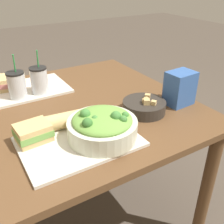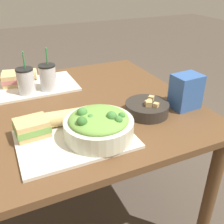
# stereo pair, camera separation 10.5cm
# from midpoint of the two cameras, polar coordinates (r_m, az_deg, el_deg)

# --- Properties ---
(ground_plane) EXTENTS (12.00, 12.00, 0.00)m
(ground_plane) POSITION_cam_midpoint_polar(r_m,az_deg,el_deg) (1.66, -9.49, -22.03)
(ground_plane) COLOR #4C4238
(dining_table) EXTENTS (1.38, 1.03, 0.71)m
(dining_table) POSITION_cam_midpoint_polar(r_m,az_deg,el_deg) (1.24, -11.80, -3.12)
(dining_table) COLOR brown
(dining_table) RESTS_ON ground_plane
(tray_near) EXTENTS (0.42, 0.30, 0.01)m
(tray_near) POSITION_cam_midpoint_polar(r_m,az_deg,el_deg) (0.98, -4.86, -6.02)
(tray_near) COLOR beige
(tray_near) RESTS_ON dining_table
(tray_far) EXTENTS (0.42, 0.30, 0.01)m
(tray_far) POSITION_cam_midpoint_polar(r_m,az_deg,el_deg) (1.46, -14.27, 5.44)
(tray_far) COLOR beige
(tray_far) RESTS_ON dining_table
(salad_bowl) EXTENTS (0.26, 0.26, 0.12)m
(salad_bowl) POSITION_cam_midpoint_polar(r_m,az_deg,el_deg) (0.95, 0.26, -2.95)
(salad_bowl) COLOR beige
(salad_bowl) RESTS_ON tray_near
(soup_bowl) EXTENTS (0.19, 0.19, 0.07)m
(soup_bowl) POSITION_cam_midpoint_polar(r_m,az_deg,el_deg) (1.16, 10.22, 0.80)
(soup_bowl) COLOR #2D2823
(soup_bowl) RESTS_ON dining_table
(sandwich_near) EXTENTS (0.13, 0.11, 0.06)m
(sandwich_near) POSITION_cam_midpoint_polar(r_m,az_deg,el_deg) (1.00, -14.20, -3.42)
(sandwich_near) COLOR tan
(sandwich_near) RESTS_ON tray_near
(baguette_near) EXTENTS (0.19, 0.08, 0.06)m
(baguette_near) POSITION_cam_midpoint_polar(r_m,az_deg,el_deg) (1.04, -8.39, -1.43)
(baguette_near) COLOR tan
(baguette_near) RESTS_ON tray_near
(sandwich_far) EXTENTS (0.14, 0.10, 0.06)m
(sandwich_far) POSITION_cam_midpoint_polar(r_m,az_deg,el_deg) (1.47, -18.51, 6.66)
(sandwich_far) COLOR tan
(sandwich_far) RESTS_ON tray_far
(baguette_far) EXTENTS (0.19, 0.11, 0.06)m
(baguette_far) POSITION_cam_midpoint_polar(r_m,az_deg,el_deg) (1.54, -17.47, 7.74)
(baguette_far) COLOR tan
(baguette_far) RESTS_ON tray_far
(drink_cup_dark) EXTENTS (0.08, 0.08, 0.21)m
(drink_cup_dark) POSITION_cam_midpoint_polar(r_m,az_deg,el_deg) (1.35, -16.10, 6.30)
(drink_cup_dark) COLOR silver
(drink_cup_dark) RESTS_ON tray_far
(drink_cup_red) EXTENTS (0.08, 0.08, 0.22)m
(drink_cup_red) POSITION_cam_midpoint_polar(r_m,az_deg,el_deg) (1.37, -11.61, 7.20)
(drink_cup_red) COLOR silver
(drink_cup_red) RESTS_ON tray_far
(chip_bag) EXTENTS (0.13, 0.10, 0.16)m
(chip_bag) POSITION_cam_midpoint_polar(r_m,az_deg,el_deg) (1.24, 18.17, 4.21)
(chip_bag) COLOR #335BA3
(chip_bag) RESTS_ON dining_table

